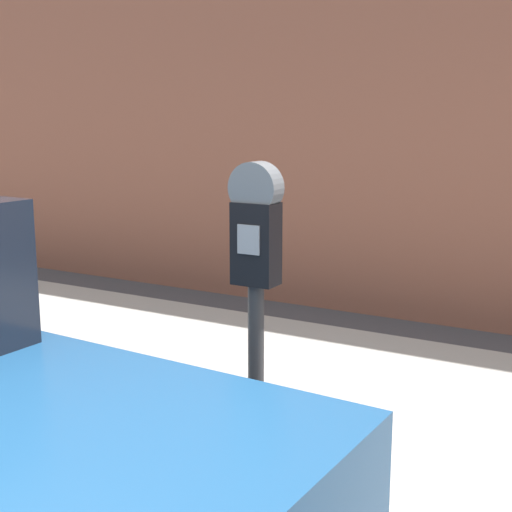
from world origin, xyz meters
name	(u,v)px	position (x,y,z in m)	size (l,w,h in m)	color
sidewalk	(364,416)	(0.00, 2.20, 0.06)	(24.00, 2.80, 0.11)	#ADAAA3
building_facade	(479,29)	(0.00, 4.57, 2.46)	(24.00, 0.30, 4.92)	#935642
parking_meter	(256,269)	(-0.11, 1.11, 1.13)	(0.22, 0.13, 1.48)	#2D2D30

